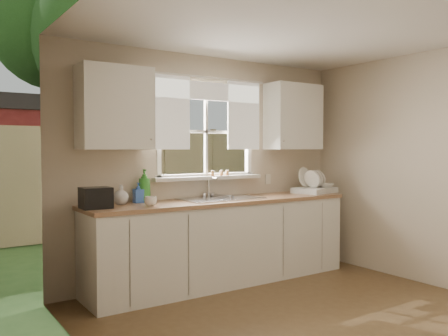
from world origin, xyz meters
TOP-DOWN VIEW (x-y plane):
  - ground at (0.00, 0.00)m, footprint 4.00×4.00m
  - room_walls at (0.00, -0.07)m, footprint 3.62×4.02m
  - ceiling at (0.00, 0.00)m, footprint 3.60×4.00m
  - window at (0.00, 2.00)m, footprint 1.38×0.16m
  - curtains at (0.00, 1.95)m, footprint 1.50×0.03m
  - base_cabinets at (0.00, 1.68)m, footprint 3.00×0.62m
  - countertop at (0.00, 1.68)m, footprint 3.04×0.65m
  - upper_cabinet_left at (-1.15, 1.82)m, footprint 0.70×0.33m
  - upper_cabinet_right at (1.15, 1.82)m, footprint 0.70×0.33m
  - wall_outlet at (0.88, 1.99)m, footprint 0.08×0.01m
  - sill_jars at (0.15, 1.94)m, footprint 0.24×0.04m
  - backyard at (0.58, 8.42)m, footprint 20.00×10.00m
  - sink at (0.00, 1.71)m, footprint 0.88×0.52m
  - dish_rack at (1.37, 1.67)m, footprint 0.56×0.47m
  - bowl at (1.51, 1.62)m, footprint 0.26×0.26m
  - soap_bottle_a at (-0.82, 1.89)m, footprint 0.15×0.15m
  - soap_bottle_b at (-0.89, 1.88)m, footprint 0.10×0.10m
  - soap_bottle_c at (-1.09, 1.84)m, footprint 0.16×0.16m
  - saucer at (-1.39, 1.67)m, footprint 0.18×0.18m
  - cup at (-0.91, 1.54)m, footprint 0.14×0.14m
  - black_appliance at (-1.40, 1.67)m, footprint 0.27×0.24m

SIDE VIEW (x-z plane):
  - ground at x=0.00m, z-range 0.00..0.00m
  - base_cabinets at x=0.00m, z-range 0.00..0.87m
  - sink at x=0.00m, z-range 0.64..1.04m
  - countertop at x=0.00m, z-range 0.87..0.91m
  - saucer at x=-1.39m, z-range 0.91..0.92m
  - cup at x=-0.91m, z-range 0.91..1.00m
  - dish_rack at x=1.37m, z-range 0.81..1.13m
  - bowl at x=1.51m, z-range 0.98..1.03m
  - black_appliance at x=-1.40m, z-range 0.91..1.10m
  - soap_bottle_c at x=-1.09m, z-range 0.91..1.10m
  - soap_bottle_b at x=-0.89m, z-range 0.91..1.11m
  - soap_bottle_a at x=-0.82m, z-range 0.91..1.25m
  - wall_outlet at x=0.88m, z-range 1.02..1.14m
  - sill_jars at x=0.15m, z-range 1.15..1.21m
  - room_walls at x=0.00m, z-range -0.01..2.49m
  - window at x=0.00m, z-range 0.95..2.02m
  - upper_cabinet_left at x=-1.15m, z-range 1.45..2.25m
  - upper_cabinet_right at x=1.15m, z-range 1.45..2.25m
  - curtains at x=0.00m, z-range 1.53..2.34m
  - ceiling at x=0.00m, z-range 2.49..2.51m
  - backyard at x=0.58m, z-range 0.40..6.53m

